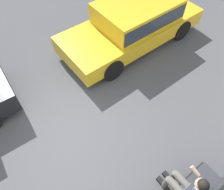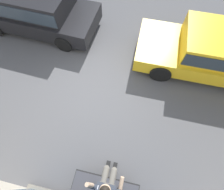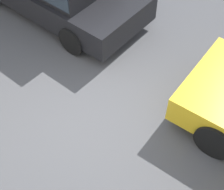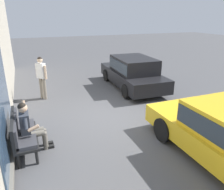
# 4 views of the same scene
# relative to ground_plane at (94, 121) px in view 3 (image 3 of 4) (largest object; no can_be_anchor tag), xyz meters

# --- Properties ---
(ground_plane) EXTENTS (60.00, 60.00, 0.00)m
(ground_plane) POSITION_rel_ground_plane_xyz_m (0.00, 0.00, 0.00)
(ground_plane) COLOR #4C4C4F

